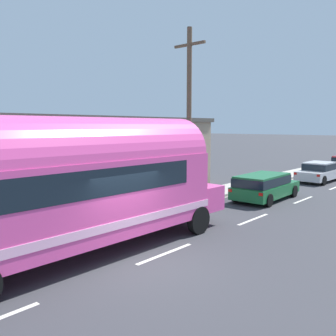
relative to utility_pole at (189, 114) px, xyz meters
The scene contains 8 objects.
ground_plane 9.27m from the utility_pole, 61.31° to the right, with size 300.00×300.00×0.00m, color #38383D.
lane_markings 7.25m from the utility_pole, 75.13° to the left, with size 3.59×80.00×0.01m.
sidewalk_slab 5.23m from the utility_pole, 100.34° to the left, with size 1.94×90.00×0.15m, color #ADA89E.
roadside_building 8.78m from the utility_pole, 149.76° to the right, with size 10.08×19.56×4.34m.
utility_pole is the anchor object (origin of this frame).
painted_bus 8.93m from the utility_pole, 75.55° to the right, with size 2.74×12.05×4.12m.
car_lead 5.46m from the utility_pole, 54.47° to the left, with size 2.11×4.68×1.37m.
car_second 12.56m from the utility_pole, 79.08° to the left, with size 2.01×4.55×1.37m.
Camera 1 is at (7.15, -6.79, 3.86)m, focal length 38.83 mm.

